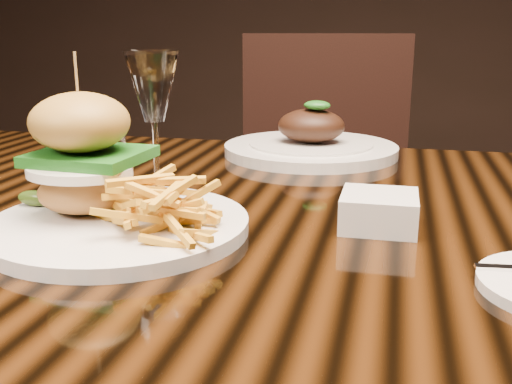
% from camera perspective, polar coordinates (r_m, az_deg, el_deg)
% --- Properties ---
extents(dining_table, '(1.60, 0.90, 0.75)m').
position_cam_1_polar(dining_table, '(0.74, 4.12, -7.87)').
color(dining_table, black).
rests_on(dining_table, ground).
extents(burger_plate, '(0.28, 0.28, 0.19)m').
position_cam_1_polar(burger_plate, '(0.66, -13.61, 0.38)').
color(burger_plate, silver).
rests_on(burger_plate, dining_table).
extents(ramekin, '(0.11, 0.11, 0.04)m').
position_cam_1_polar(ramekin, '(0.68, 11.63, -1.77)').
color(ramekin, silver).
rests_on(ramekin, dining_table).
extents(wine_glass, '(0.07, 0.07, 0.19)m').
position_cam_1_polar(wine_glass, '(0.77, -9.76, 9.39)').
color(wine_glass, white).
rests_on(wine_glass, dining_table).
extents(water_tumbler, '(0.07, 0.07, 0.09)m').
position_cam_1_polar(water_tumbler, '(0.79, -14.55, 2.44)').
color(water_tumbler, white).
rests_on(water_tumbler, dining_table).
extents(far_dish, '(0.30, 0.30, 0.10)m').
position_cam_1_polar(far_dish, '(1.05, 5.24, 4.54)').
color(far_dish, silver).
rests_on(far_dish, dining_table).
extents(chair_far, '(0.52, 0.52, 0.95)m').
position_cam_1_polar(chair_far, '(1.63, 6.45, 0.11)').
color(chair_far, black).
rests_on(chair_far, ground).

